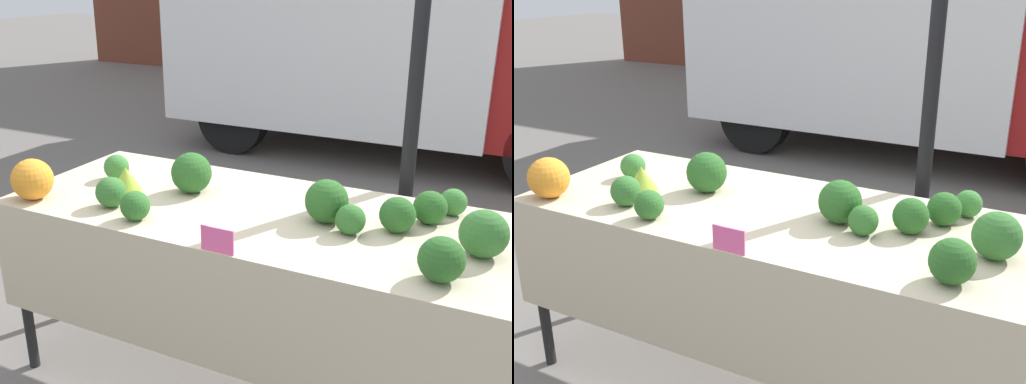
# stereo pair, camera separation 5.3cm
# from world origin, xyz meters

# --- Properties ---
(ground_plane) EXTENTS (40.00, 40.00, 0.00)m
(ground_plane) POSITION_xyz_m (0.00, 0.00, 0.00)
(ground_plane) COLOR slate
(tent_pole) EXTENTS (0.07, 0.07, 2.41)m
(tent_pole) POSITION_xyz_m (0.50, 0.61, 1.20)
(tent_pole) COLOR black
(tent_pole) RESTS_ON ground_plane
(parked_truck) EXTENTS (4.66, 2.13, 2.47)m
(parked_truck) POSITION_xyz_m (-0.56, 4.26, 1.32)
(parked_truck) COLOR white
(parked_truck) RESTS_ON ground_plane
(market_table) EXTENTS (2.21, 0.90, 0.89)m
(market_table) POSITION_xyz_m (0.00, -0.07, 0.79)
(market_table) COLOR beige
(market_table) RESTS_ON ground_plane
(orange_cauliflower) EXTENTS (0.19, 0.19, 0.19)m
(orange_cauliflower) POSITION_xyz_m (-0.95, -0.33, 0.98)
(orange_cauliflower) COLOR orange
(orange_cauliflower) RESTS_ON market_table
(romanesco_head) EXTENTS (0.14, 0.14, 0.12)m
(romanesco_head) POSITION_xyz_m (-0.64, -0.06, 0.95)
(romanesco_head) COLOR #93B238
(romanesco_head) RESTS_ON market_table
(broccoli_head_0) EXTENTS (0.11, 0.11, 0.11)m
(broccoli_head_0) POSITION_xyz_m (0.77, 0.32, 0.95)
(broccoli_head_0) COLOR #387533
(broccoli_head_0) RESTS_ON market_table
(broccoli_head_1) EXTENTS (0.17, 0.17, 0.17)m
(broccoli_head_1) POSITION_xyz_m (0.93, -0.04, 0.98)
(broccoli_head_1) COLOR #336B2D
(broccoli_head_1) RESTS_ON market_table
(broccoli_head_2) EXTENTS (0.16, 0.16, 0.16)m
(broccoli_head_2) POSITION_xyz_m (0.83, -0.29, 0.97)
(broccoli_head_2) COLOR #285B23
(broccoli_head_2) RESTS_ON market_table
(broccoli_head_3) EXTENTS (0.12, 0.12, 0.12)m
(broccoli_head_3) POSITION_xyz_m (0.44, -0.06, 0.95)
(broccoli_head_3) COLOR #2D6628
(broccoli_head_3) RESTS_ON market_table
(broccoli_head_4) EXTENTS (0.18, 0.18, 0.18)m
(broccoli_head_4) POSITION_xyz_m (0.32, 0.01, 0.98)
(broccoli_head_4) COLOR #285B23
(broccoli_head_4) RESTS_ON market_table
(broccoli_head_5) EXTENTS (0.13, 0.13, 0.13)m
(broccoli_head_5) POSITION_xyz_m (-0.58, -0.25, 0.96)
(broccoli_head_5) COLOR #336B2D
(broccoli_head_5) RESTS_ON market_table
(broccoli_head_6) EXTENTS (0.14, 0.14, 0.14)m
(broccoli_head_6) POSITION_xyz_m (0.70, 0.18, 0.96)
(broccoli_head_6) COLOR #285B23
(broccoli_head_6) RESTS_ON market_table
(broccoli_head_7) EXTENTS (0.19, 0.19, 0.19)m
(broccoli_head_7) POSITION_xyz_m (-0.36, 0.06, 0.98)
(broccoli_head_7) COLOR #285B23
(broccoli_head_7) RESTS_ON market_table
(broccoli_head_8) EXTENTS (0.14, 0.14, 0.14)m
(broccoli_head_8) POSITION_xyz_m (0.60, 0.04, 0.96)
(broccoli_head_8) COLOR #285B23
(broccoli_head_8) RESTS_ON market_table
(broccoli_head_9) EXTENTS (0.12, 0.12, 0.12)m
(broccoli_head_9) POSITION_xyz_m (-0.79, 0.05, 0.95)
(broccoli_head_9) COLOR #387533
(broccoli_head_9) RESTS_ON market_table
(broccoli_head_10) EXTENTS (0.12, 0.12, 0.12)m
(broccoli_head_10) POSITION_xyz_m (-0.39, -0.32, 0.95)
(broccoli_head_10) COLOR #2D6628
(broccoli_head_10) RESTS_ON market_table
(price_sign) EXTENTS (0.14, 0.01, 0.10)m
(price_sign) POSITION_xyz_m (0.06, -0.44, 0.94)
(price_sign) COLOR #F45B9E
(price_sign) RESTS_ON market_table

